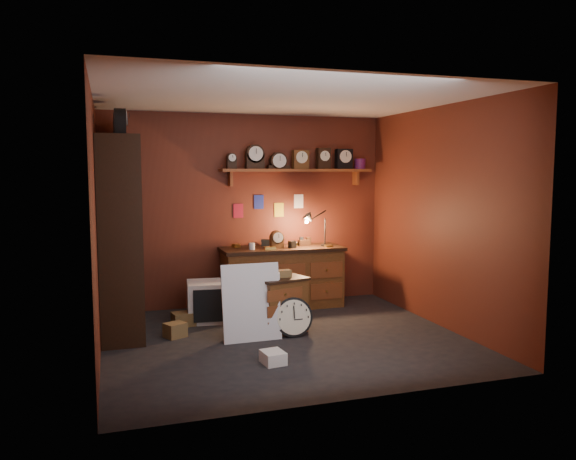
# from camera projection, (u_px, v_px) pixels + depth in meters

# --- Properties ---
(floor) EXTENTS (4.00, 4.00, 0.00)m
(floor) POSITION_uv_depth(u_px,v_px,m) (285.00, 339.00, 6.40)
(floor) COLOR black
(floor) RESTS_ON ground
(room_shell) EXTENTS (4.02, 3.62, 2.71)m
(room_shell) POSITION_uv_depth(u_px,v_px,m) (286.00, 188.00, 6.34)
(room_shell) COLOR #602516
(room_shell) RESTS_ON ground
(shelving_unit) EXTENTS (0.47, 1.60, 2.58)m
(shelving_unit) POSITION_uv_depth(u_px,v_px,m) (116.00, 227.00, 6.65)
(shelving_unit) COLOR black
(shelving_unit) RESTS_ON ground
(workbench) EXTENTS (1.71, 0.66, 1.36)m
(workbench) POSITION_uv_depth(u_px,v_px,m) (282.00, 274.00, 7.88)
(workbench) COLOR brown
(workbench) RESTS_ON ground
(low_cabinet) EXTENTS (0.69, 0.63, 0.75)m
(low_cabinet) POSITION_uv_depth(u_px,v_px,m) (279.00, 301.00, 6.69)
(low_cabinet) COLOR brown
(low_cabinet) RESTS_ON ground
(big_round_clock) EXTENTS (0.46, 0.16, 0.46)m
(big_round_clock) POSITION_uv_depth(u_px,v_px,m) (293.00, 317.00, 6.49)
(big_round_clock) COLOR black
(big_round_clock) RESTS_ON ground
(white_panel) EXTENTS (0.67, 0.19, 0.89)m
(white_panel) POSITION_uv_depth(u_px,v_px,m) (252.00, 340.00, 6.38)
(white_panel) COLOR silver
(white_panel) RESTS_ON ground
(mini_fridge) EXTENTS (0.54, 0.55, 0.51)m
(mini_fridge) POSITION_uv_depth(u_px,v_px,m) (207.00, 301.00, 7.16)
(mini_fridge) COLOR silver
(mini_fridge) RESTS_ON ground
(floor_box_a) EXTENTS (0.30, 0.26, 0.16)m
(floor_box_a) POSITION_uv_depth(u_px,v_px,m) (184.00, 319.00, 6.95)
(floor_box_a) COLOR brown
(floor_box_a) RESTS_ON ground
(floor_box_b) EXTENTS (0.24, 0.27, 0.12)m
(floor_box_b) POSITION_uv_depth(u_px,v_px,m) (273.00, 357.00, 5.58)
(floor_box_b) COLOR white
(floor_box_b) RESTS_ON ground
(floor_box_c) EXTENTS (0.28, 0.27, 0.17)m
(floor_box_c) POSITION_uv_depth(u_px,v_px,m) (175.00, 330.00, 6.47)
(floor_box_c) COLOR brown
(floor_box_c) RESTS_ON ground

